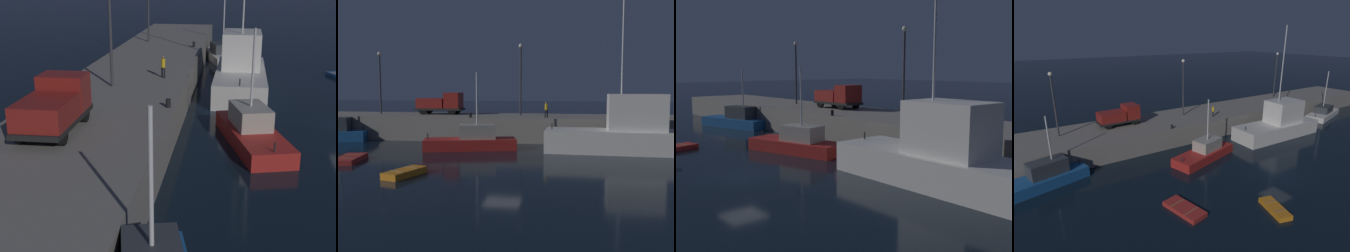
{
  "view_description": "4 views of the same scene",
  "coord_description": "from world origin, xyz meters",
  "views": [
    {
      "loc": [
        -30.24,
        8.08,
        9.71
      ],
      "look_at": [
        -4.62,
        11.7,
        1.08
      ],
      "focal_mm": 50.21,
      "sensor_mm": 36.0,
      "label": 1
    },
    {
      "loc": [
        4.75,
        -25.23,
        5.12
      ],
      "look_at": [
        -1.61,
        10.46,
        1.76
      ],
      "focal_mm": 41.1,
      "sensor_mm": 36.0,
      "label": 2
    },
    {
      "loc": [
        23.12,
        -11.84,
        6.66
      ],
      "look_at": [
        -1.94,
        9.95,
        2.02
      ],
      "focal_mm": 45.25,
      "sensor_mm": 36.0,
      "label": 3
    },
    {
      "loc": [
        -21.44,
        -15.84,
        13.14
      ],
      "look_at": [
        -2.87,
        13.28,
        1.84
      ],
      "focal_mm": 29.79,
      "sensor_mm": 36.0,
      "label": 4
    }
  ],
  "objects": [
    {
      "name": "fishing_boat_blue",
      "position": [
        -20.13,
        9.85,
        0.83
      ],
      "size": [
        8.93,
        4.52,
        6.45
      ],
      "color": "#195193",
      "rests_on": "ground"
    },
    {
      "name": "utility_truck",
      "position": [
        -10.06,
        16.3,
        3.66
      ],
      "size": [
        5.3,
        2.35,
        2.44
      ],
      "color": "black",
      "rests_on": "pier_quay"
    },
    {
      "name": "lamp_post_east",
      "position": [
        -0.99,
        15.91,
        6.92
      ],
      "size": [
        0.44,
        0.44,
        7.64
      ],
      "color": "#38383D",
      "rests_on": "pier_quay"
    },
    {
      "name": "pier_quay",
      "position": [
        0.0,
        15.38,
        1.22
      ],
      "size": [
        72.94,
        8.27,
        2.44
      ],
      "color": "gray",
      "rests_on": "ground"
    },
    {
      "name": "bollard_west",
      "position": [
        -5.39,
        11.58,
        2.68
      ],
      "size": [
        0.28,
        0.28,
        0.48
      ],
      "primitive_type": "cylinder",
      "color": "black",
      "rests_on": "pier_quay"
    },
    {
      "name": "ground_plane",
      "position": [
        0.0,
        0.0,
        0.0
      ],
      "size": [
        320.0,
        320.0,
        0.0
      ],
      "primitive_type": "plane",
      "color": "black"
    },
    {
      "name": "dockworker",
      "position": [
        2.0,
        12.98,
        3.33
      ],
      "size": [
        0.41,
        0.41,
        1.57
      ],
      "color": "black",
      "rests_on": "pier_quay"
    },
    {
      "name": "fishing_trawler_red",
      "position": [
        8.94,
        7.47,
        1.69
      ],
      "size": [
        12.45,
        4.25,
        14.28
      ],
      "color": "silver",
      "rests_on": "ground"
    },
    {
      "name": "lamp_post_west",
      "position": [
        -17.34,
        16.04,
        6.63
      ],
      "size": [
        0.44,
        0.44,
        7.08
      ],
      "color": "#38383D",
      "rests_on": "pier_quay"
    },
    {
      "name": "fishing_boat_white",
      "position": [
        -3.96,
        6.85,
        0.78
      ],
      "size": [
        8.29,
        4.56,
        6.66
      ],
      "color": "red",
      "rests_on": "ground"
    }
  ]
}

